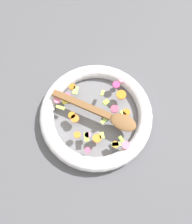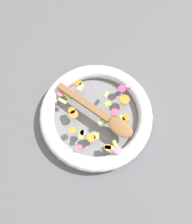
% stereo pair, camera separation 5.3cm
% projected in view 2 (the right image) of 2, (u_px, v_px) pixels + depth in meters
% --- Properties ---
extents(ground_plane, '(4.00, 4.00, 0.00)m').
position_uv_depth(ground_plane, '(96.00, 117.00, 0.79)').
color(ground_plane, '#4C4C51').
extents(skillet, '(0.40, 0.40, 0.05)m').
position_uv_depth(skillet, '(96.00, 115.00, 0.77)').
color(skillet, slate).
rests_on(skillet, ground_plane).
extents(chopped_vegetables, '(0.26, 0.29, 0.01)m').
position_uv_depth(chopped_vegetables, '(97.00, 114.00, 0.74)').
color(chopped_vegetables, orange).
rests_on(chopped_vegetables, skillet).
extents(wooden_spoon, '(0.25, 0.24, 0.01)m').
position_uv_depth(wooden_spoon, '(102.00, 115.00, 0.73)').
color(wooden_spoon, brown).
rests_on(wooden_spoon, chopped_vegetables).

